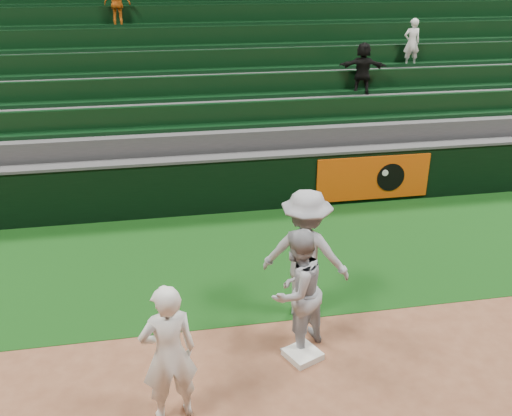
# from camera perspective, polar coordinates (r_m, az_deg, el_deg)

# --- Properties ---
(ground) EXTENTS (70.00, 70.00, 0.00)m
(ground) POSITION_cam_1_polar(r_m,az_deg,el_deg) (8.19, 4.09, -14.81)
(ground) COLOR brown
(ground) RESTS_ON ground
(foul_grass) EXTENTS (36.00, 4.20, 0.01)m
(foul_grass) POSITION_cam_1_polar(r_m,az_deg,el_deg) (10.63, 0.12, -4.83)
(foul_grass) COLOR #0D340D
(foul_grass) RESTS_ON ground
(first_base) EXTENTS (0.57, 0.57, 0.10)m
(first_base) POSITION_cam_1_polar(r_m,az_deg,el_deg) (8.20, 4.69, -14.37)
(first_base) COLOR white
(first_base) RESTS_ON ground
(first_baseman) EXTENTS (0.73, 0.55, 1.82)m
(first_baseman) POSITION_cam_1_polar(r_m,az_deg,el_deg) (6.86, -8.73, -14.22)
(first_baseman) COLOR white
(first_baseman) RESTS_ON ground
(baserunner) EXTENTS (1.13, 1.08, 1.83)m
(baserunner) POSITION_cam_1_polar(r_m,az_deg,el_deg) (7.90, 4.09, -8.29)
(baserunner) COLOR #A0A2AA
(baserunner) RESTS_ON ground
(base_coach) EXTENTS (1.51, 1.24, 2.04)m
(base_coach) POSITION_cam_1_polar(r_m,az_deg,el_deg) (8.59, 4.97, -4.60)
(base_coach) COLOR #9EA1AB
(base_coach) RESTS_ON foul_grass
(field_wall) EXTENTS (36.00, 0.45, 1.25)m
(field_wall) POSITION_cam_1_polar(r_m,az_deg,el_deg) (12.34, -1.63, 2.59)
(field_wall) COLOR black
(field_wall) RESTS_ON ground
(stadium_seating) EXTENTS (36.00, 5.95, 5.55)m
(stadium_seating) POSITION_cam_1_polar(r_m,az_deg,el_deg) (15.61, -3.98, 11.21)
(stadium_seating) COLOR #373739
(stadium_seating) RESTS_ON ground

